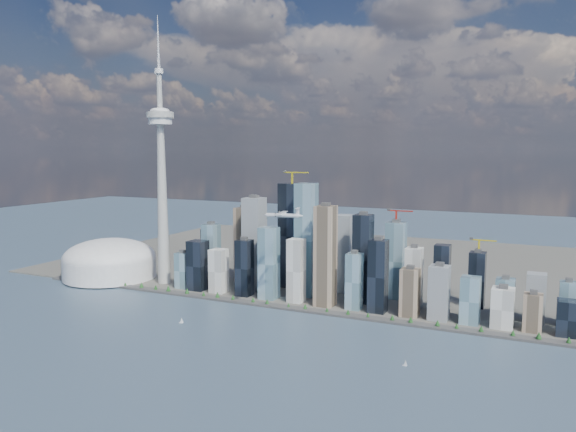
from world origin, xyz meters
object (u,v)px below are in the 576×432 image
at_px(sailboat_west, 181,321).
at_px(airplane, 283,215).
at_px(sailboat_east, 405,364).
at_px(dome_stadium, 110,261).
at_px(needle_tower, 162,173).

bearing_deg(sailboat_west, airplane, 17.22).
bearing_deg(sailboat_east, airplane, 158.18).
relative_size(dome_stadium, sailboat_west, 19.68).
height_order(sailboat_west, sailboat_east, sailboat_west).
bearing_deg(sailboat_east, needle_tower, 163.35).
bearing_deg(airplane, needle_tower, 150.84).
bearing_deg(dome_stadium, sailboat_east, -17.70).
height_order(airplane, sailboat_west, airplane).
bearing_deg(dome_stadium, needle_tower, 4.09).
height_order(needle_tower, airplane, needle_tower).
xyz_separation_m(needle_tower, sailboat_west, (193.35, -209.22, -232.58)).
bearing_deg(sailboat_west, sailboat_east, -21.87).
bearing_deg(airplane, sailboat_east, -38.28).
xyz_separation_m(airplane, sailboat_west, (-139.54, -97.34, -173.22)).
height_order(dome_stadium, sailboat_west, dome_stadium).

